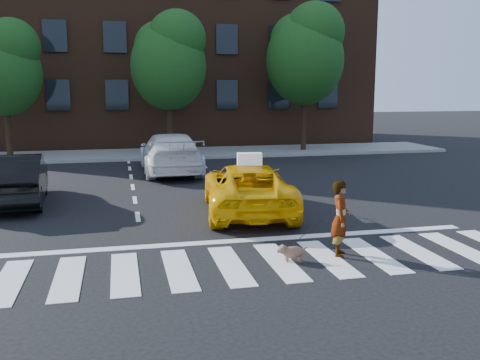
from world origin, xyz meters
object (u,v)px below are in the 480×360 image
at_px(tree_mid, 169,57).
at_px(dog, 291,252).
at_px(tree_right, 306,50).
at_px(taxi, 248,188).
at_px(black_sedan, 16,179).
at_px(tree_left, 4,64).
at_px(woman, 340,218).
at_px(white_suv, 170,153).

distance_m(tree_mid, dog, 17.66).
bearing_deg(tree_right, taxi, -115.81).
distance_m(black_sedan, dog, 9.25).
bearing_deg(taxi, tree_left, -49.36).
bearing_deg(woman, white_suv, 35.46).
distance_m(tree_left, tree_mid, 7.51).
bearing_deg(woman, dog, 123.18).
distance_m(tree_left, woman, 19.58).
height_order(tree_right, black_sedan, tree_right).
bearing_deg(dog, white_suv, 104.93).
relative_size(tree_left, taxi, 1.34).
relative_size(tree_right, white_suv, 1.40).
distance_m(white_suv, dog, 11.72).
bearing_deg(white_suv, tree_right, -144.60).
xyz_separation_m(taxi, dog, (-0.16, -4.28, -0.47)).
bearing_deg(black_sedan, white_suv, -140.26).
relative_size(tree_right, woman, 4.98).
xyz_separation_m(tree_right, taxi, (-6.16, -12.74, -4.59)).
bearing_deg(tree_mid, dog, -87.73).
bearing_deg(tree_right, dog, -110.38).
xyz_separation_m(tree_right, white_suv, (-7.56, -5.38, -4.46)).
bearing_deg(dog, woman, 18.11).
height_order(tree_mid, tree_right, tree_right).
bearing_deg(black_sedan, tree_mid, -122.79).
height_order(tree_right, dog, tree_right).
distance_m(taxi, dog, 4.31).
relative_size(tree_mid, tree_right, 0.92).
distance_m(tree_left, dog, 19.35).
bearing_deg(black_sedan, tree_right, -145.17).
xyz_separation_m(black_sedan, white_suv, (4.98, 4.81, 0.06)).
height_order(tree_left, woman, tree_left).
bearing_deg(white_suv, taxi, 100.66).
height_order(tree_mid, woman, tree_mid).
relative_size(white_suv, woman, 3.57).
bearing_deg(white_suv, tree_mid, -95.95).
distance_m(tree_left, tree_right, 14.52).
relative_size(tree_right, black_sedan, 1.71).
bearing_deg(woman, black_sedan, 71.67).
relative_size(taxi, black_sedan, 1.08).
xyz_separation_m(taxi, woman, (0.94, -4.11, 0.10)).
bearing_deg(tree_mid, black_sedan, -118.50).
relative_size(black_sedan, woman, 2.92).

